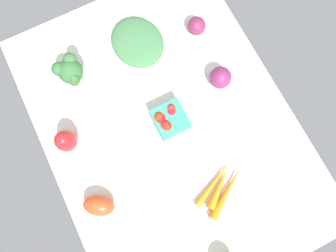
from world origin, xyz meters
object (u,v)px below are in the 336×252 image
at_px(berry_basket, 169,120).
at_px(leafy_greens_clump, 137,42).
at_px(red_onion_center, 220,78).
at_px(bell_pepper_red, 66,141).
at_px(roma_tomato, 99,206).
at_px(red_onion_near_basket, 197,26).
at_px(carrot_bunch, 221,188).
at_px(broccoli_head, 70,72).

relative_size(berry_basket, leafy_greens_clump, 0.50).
height_order(red_onion_center, bell_pepper_red, bell_pepper_red).
height_order(bell_pepper_red, roma_tomato, bell_pepper_red).
xyz_separation_m(red_onion_near_basket, berry_basket, (-0.25, 0.23, 0.00)).
height_order(carrot_bunch, broccoli_head, broccoli_head).
height_order(broccoli_head, leafy_greens_clump, broccoli_head).
relative_size(broccoli_head, berry_basket, 1.23).
relative_size(carrot_bunch, roma_tomato, 1.99).
bearing_deg(carrot_bunch, bell_pepper_red, 46.78).
relative_size(red_onion_center, roma_tomato, 0.76).
height_order(carrot_bunch, red_onion_near_basket, red_onion_near_basket).
distance_m(carrot_bunch, broccoli_head, 0.58).
bearing_deg(red_onion_near_basket, bell_pepper_red, 107.65).
height_order(broccoli_head, roma_tomato, broccoli_head).
relative_size(red_onion_near_basket, leafy_greens_clump, 0.32).
relative_size(carrot_bunch, broccoli_head, 1.54).
bearing_deg(carrot_bunch, broccoli_head, 26.20).
bearing_deg(carrot_bunch, berry_basket, 10.46).
relative_size(roma_tomato, berry_basket, 0.95).
distance_m(bell_pepper_red, leafy_greens_clump, 0.40).
height_order(red_onion_center, broccoli_head, broccoli_head).
bearing_deg(leafy_greens_clump, berry_basket, 174.48).
xyz_separation_m(red_onion_near_basket, leafy_greens_clump, (0.04, 0.20, -0.01)).
distance_m(roma_tomato, berry_basket, 0.33).
bearing_deg(carrot_bunch, roma_tomato, 71.15).
distance_m(red_onion_near_basket, roma_tomato, 0.65).
bearing_deg(red_onion_center, carrot_bunch, 152.26).
relative_size(roma_tomato, leafy_greens_clump, 0.48).
bearing_deg(leafy_greens_clump, broccoli_head, 96.66).
xyz_separation_m(red_onion_center, carrot_bunch, (-0.31, 0.16, -0.02)).
xyz_separation_m(red_onion_center, broccoli_head, (0.21, 0.41, 0.04)).
bearing_deg(bell_pepper_red, leafy_greens_clump, -57.81).
xyz_separation_m(bell_pepper_red, roma_tomato, (-0.21, -0.01, -0.02)).
height_order(carrot_bunch, berry_basket, berry_basket).
bearing_deg(roma_tomato, leafy_greens_clump, 88.21).
distance_m(red_onion_center, leafy_greens_clump, 0.30).
bearing_deg(leafy_greens_clump, bell_pepper_red, 122.19).
distance_m(red_onion_near_basket, leafy_greens_clump, 0.20).
bearing_deg(roma_tomato, broccoli_head, 112.70).
height_order(carrot_bunch, bell_pepper_red, bell_pepper_red).
bearing_deg(carrot_bunch, red_onion_center, -27.74).
relative_size(carrot_bunch, berry_basket, 1.89).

